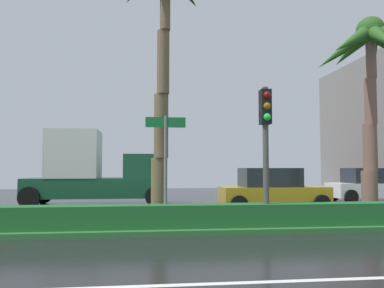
{
  "coord_description": "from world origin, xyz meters",
  "views": [
    {
      "loc": [
        0.17,
        -3.84,
        1.71
      ],
      "look_at": [
        1.83,
        9.94,
        2.57
      ],
      "focal_mm": 36.75,
      "sensor_mm": 36.0,
      "label": 1
    }
  ],
  "objects": [
    {
      "name": "palm_tree_centre",
      "position": [
        7.41,
        7.92,
        5.26
      ],
      "size": [
        3.64,
        3.78,
        6.49
      ],
      "color": "brown",
      "rests_on": "median_strip"
    },
    {
      "name": "car_in_traffic_second",
      "position": [
        11.67,
        15.07,
        0.83
      ],
      "size": [
        4.3,
        2.02,
        1.72
      ],
      "color": "white",
      "rests_on": "ground_plane"
    },
    {
      "name": "traffic_signal_median_right",
      "position": [
        3.45,
        6.53,
        2.76
      ],
      "size": [
        0.28,
        0.43,
        3.79
      ],
      "color": "#4C4C47",
      "rests_on": "median_strip"
    },
    {
      "name": "median_hedge",
      "position": [
        0.0,
        6.6,
        0.45
      ],
      "size": [
        76.5,
        0.7,
        0.6
      ],
      "color": "#1E6028",
      "rests_on": "median_strip"
    },
    {
      "name": "street_name_sign",
      "position": [
        0.73,
        6.88,
        2.08
      ],
      "size": [
        1.1,
        0.08,
        3.0
      ],
      "color": "slate",
      "rests_on": "median_strip"
    },
    {
      "name": "palm_tree_centre_left",
      "position": [
        0.73,
        7.44,
        6.61
      ],
      "size": [
        3.54,
        3.66,
        8.0
      ],
      "color": "brown",
      "rests_on": "median_strip"
    },
    {
      "name": "car_in_traffic_leading",
      "position": [
        5.34,
        11.77,
        0.83
      ],
      "size": [
        4.3,
        2.02,
        1.72
      ],
      "color": "#B28C1E",
      "rests_on": "ground_plane"
    },
    {
      "name": "median_strip",
      "position": [
        0.0,
        8.0,
        0.07
      ],
      "size": [
        85.5,
        4.0,
        0.15
      ],
      "primitive_type": "cube",
      "color": "#2D6B33",
      "rests_on": "ground_plane"
    },
    {
      "name": "ground_plane",
      "position": [
        0.0,
        9.0,
        -0.05
      ],
      "size": [
        90.0,
        42.0,
        0.1
      ],
      "primitive_type": "cube",
      "color": "black"
    },
    {
      "name": "box_truck_following",
      "position": [
        -2.12,
        14.97,
        1.55
      ],
      "size": [
        6.4,
        2.64,
        3.46
      ],
      "color": "#195133",
      "rests_on": "ground_plane"
    },
    {
      "name": "near_lane_divider_stripe",
      "position": [
        0.0,
        2.0,
        0.0
      ],
      "size": [
        81.0,
        0.14,
        0.01
      ],
      "primitive_type": "cube",
      "color": "white",
      "rests_on": "ground_plane"
    }
  ]
}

